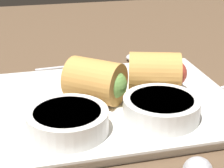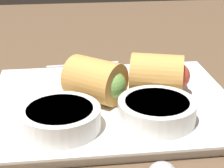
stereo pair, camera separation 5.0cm
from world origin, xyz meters
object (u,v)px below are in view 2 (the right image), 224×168
(serving_plate, at_px, (112,104))
(spoon, at_px, (138,59))
(dipping_bowl_far, at_px, (60,118))
(dipping_bowl_near, at_px, (157,110))

(serving_plate, distance_m, spoon, 0.18)
(serving_plate, xyz_separation_m, dipping_bowl_far, (0.07, 0.07, 0.02))
(dipping_bowl_far, bearing_deg, serving_plate, -134.90)
(serving_plate, height_order, spoon, serving_plate)
(dipping_bowl_near, bearing_deg, spoon, -95.47)
(serving_plate, relative_size, dipping_bowl_far, 3.48)
(serving_plate, relative_size, dipping_bowl_near, 3.48)
(dipping_bowl_far, bearing_deg, spoon, -119.27)
(serving_plate, xyz_separation_m, spoon, (-0.07, -0.17, -0.00))
(dipping_bowl_near, distance_m, dipping_bowl_far, 0.11)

